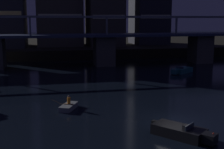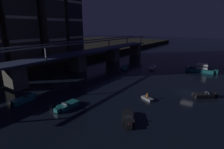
{
  "view_description": "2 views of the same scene",
  "coord_description": "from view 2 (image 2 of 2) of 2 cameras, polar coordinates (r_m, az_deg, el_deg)",
  "views": [
    {
      "loc": [
        -10.34,
        -23.72,
        8.75
      ],
      "look_at": [
        -2.79,
        12.92,
        2.01
      ],
      "focal_mm": 49.21,
      "sensor_mm": 36.0,
      "label": 1
    },
    {
      "loc": [
        -39.28,
        -6.89,
        14.25
      ],
      "look_at": [
        -4.48,
        17.34,
        2.44
      ],
      "focal_mm": 28.08,
      "sensor_mm": 36.0,
      "label": 2
    }
  ],
  "objects": [
    {
      "name": "speedboat_near_center",
      "position": [
        28.07,
        5.24,
        -14.04
      ],
      "size": [
        4.81,
        3.76,
        1.16
      ],
      "color": "black",
      "rests_on": "ground"
    },
    {
      "name": "speedboat_near_right",
      "position": [
        32.95,
        -14.34,
        -9.79
      ],
      "size": [
        5.19,
        1.81,
        1.16
      ],
      "color": "#196066",
      "rests_on": "ground"
    },
    {
      "name": "speedboat_far_left",
      "position": [
        41.05,
        27.82,
        -6.03
      ],
      "size": [
        4.11,
        4.62,
        1.16
      ],
      "color": "black",
      "rests_on": "ground"
    },
    {
      "name": "speedboat_mid_right",
      "position": [
        62.27,
        13.05,
        2.32
      ],
      "size": [
        5.23,
        2.48,
        1.16
      ],
      "color": "silver",
      "rests_on": "ground"
    },
    {
      "name": "speedboat_mid_center",
      "position": [
        38.43,
        -26.9,
        -7.32
      ],
      "size": [
        5.23,
        2.15,
        1.16
      ],
      "color": "#196066",
      "rests_on": "ground"
    },
    {
      "name": "river_bridge",
      "position": [
        57.62,
        -11.17,
        5.05
      ],
      "size": [
        86.17,
        6.4,
        9.38
      ],
      "color": "#4C4944",
      "rests_on": "ground"
    },
    {
      "name": "far_riverbank",
      "position": [
        98.08,
        -31.17,
        5.62
      ],
      "size": [
        240.0,
        80.0,
        2.2
      ],
      "primitive_type": "cube",
      "color": "black",
      "rests_on": "ground"
    },
    {
      "name": "tower_east_tall",
      "position": [
        84.31,
        -14.64,
        19.27
      ],
      "size": [
        8.44,
        11.14,
        36.69
      ],
      "color": "#282833",
      "rests_on": "far_riverbank"
    },
    {
      "name": "cabin_cruiser_near_left",
      "position": [
        62.48,
        26.93,
        1.65
      ],
      "size": [
        3.24,
        9.26,
        2.79
      ],
      "color": "#196066",
      "rests_on": "ground"
    },
    {
      "name": "speedboat_mid_left",
      "position": [
        60.18,
        4.04,
        2.23
      ],
      "size": [
        4.72,
        3.94,
        1.16
      ],
      "color": "#196066",
      "rests_on": "ground"
    },
    {
      "name": "tower_west_tall",
      "position": [
        70.12,
        -29.7,
        18.92
      ],
      "size": [
        10.99,
        10.6,
        37.29
      ],
      "color": "#423D38",
      "rests_on": "far_riverbank"
    },
    {
      "name": "ground_plane",
      "position": [
        42.35,
        23.47,
        -5.45
      ],
      "size": [
        400.0,
        400.0,
        0.0
      ],
      "primitive_type": "plane",
      "color": "black"
    },
    {
      "name": "dinghy_with_paddler",
      "position": [
        35.99,
        11.48,
        -7.62
      ],
      "size": [
        2.7,
        2.82,
        1.36
      ],
      "color": "gray",
      "rests_on": "ground"
    },
    {
      "name": "tower_central",
      "position": [
        74.29,
        -20.9,
        19.15
      ],
      "size": [
        8.32,
        11.99,
        36.18
      ],
      "color": "#423D38",
      "rests_on": "far_riverbank"
    }
  ]
}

